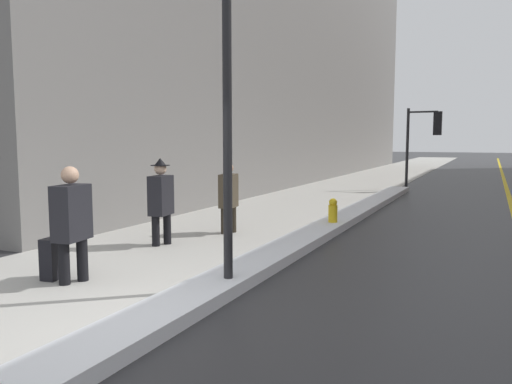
{
  "coord_description": "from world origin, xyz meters",
  "views": [
    {
      "loc": [
        3.38,
        -4.01,
        1.98
      ],
      "look_at": [
        -0.4,
        4.0,
        1.05
      ],
      "focal_mm": 35.0,
      "sensor_mm": 36.0,
      "label": 1
    }
  ],
  "objects_px": {
    "rolling_suitcase": "(54,259)",
    "pedestrian_in_fedora": "(161,198)",
    "lamp_post": "(227,46)",
    "pedestrian_in_glasses": "(72,219)",
    "traffic_light_near": "(427,131)",
    "fire_hydrant": "(333,214)",
    "pedestrian_trailing": "(228,195)"
  },
  "relations": [
    {
      "from": "rolling_suitcase",
      "to": "pedestrian_in_fedora",
      "type": "bearing_deg",
      "value": 170.91
    },
    {
      "from": "lamp_post",
      "to": "pedestrian_in_glasses",
      "type": "distance_m",
      "value": 3.14
    },
    {
      "from": "traffic_light_near",
      "to": "fire_hydrant",
      "type": "distance_m",
      "value": 10.07
    },
    {
      "from": "pedestrian_in_fedora",
      "to": "pedestrian_trailing",
      "type": "distance_m",
      "value": 1.7
    },
    {
      "from": "rolling_suitcase",
      "to": "lamp_post",
      "type": "bearing_deg",
      "value": 95.03
    },
    {
      "from": "pedestrian_trailing",
      "to": "fire_hydrant",
      "type": "relative_size",
      "value": 2.14
    },
    {
      "from": "lamp_post",
      "to": "pedestrian_in_glasses",
      "type": "relative_size",
      "value": 3.28
    },
    {
      "from": "traffic_light_near",
      "to": "fire_hydrant",
      "type": "height_order",
      "value": "traffic_light_near"
    },
    {
      "from": "lamp_post",
      "to": "traffic_light_near",
      "type": "xyz_separation_m",
      "value": [
        0.77,
        14.75,
        -0.86
      ]
    },
    {
      "from": "pedestrian_in_glasses",
      "to": "traffic_light_near",
      "type": "bearing_deg",
      "value": 160.92
    },
    {
      "from": "pedestrian_in_fedora",
      "to": "lamp_post",
      "type": "bearing_deg",
      "value": 43.42
    },
    {
      "from": "lamp_post",
      "to": "pedestrian_trailing",
      "type": "bearing_deg",
      "value": 118.33
    },
    {
      "from": "pedestrian_in_glasses",
      "to": "rolling_suitcase",
      "type": "xyz_separation_m",
      "value": [
        -0.4,
        0.03,
        -0.6
      ]
    },
    {
      "from": "lamp_post",
      "to": "traffic_light_near",
      "type": "height_order",
      "value": "lamp_post"
    },
    {
      "from": "pedestrian_in_glasses",
      "to": "pedestrian_trailing",
      "type": "distance_m",
      "value": 4.17
    },
    {
      "from": "traffic_light_near",
      "to": "pedestrian_in_fedora",
      "type": "xyz_separation_m",
      "value": [
        -3.23,
        -12.82,
        -1.4
      ]
    },
    {
      "from": "pedestrian_in_fedora",
      "to": "fire_hydrant",
      "type": "relative_size",
      "value": 2.35
    },
    {
      "from": "pedestrian_trailing",
      "to": "rolling_suitcase",
      "type": "distance_m",
      "value": 4.21
    },
    {
      "from": "traffic_light_near",
      "to": "pedestrian_in_glasses",
      "type": "height_order",
      "value": "traffic_light_near"
    },
    {
      "from": "lamp_post",
      "to": "pedestrian_in_fedora",
      "type": "distance_m",
      "value": 3.86
    },
    {
      "from": "pedestrian_in_fedora",
      "to": "fire_hydrant",
      "type": "bearing_deg",
      "value": 132.26
    },
    {
      "from": "lamp_post",
      "to": "pedestrian_in_fedora",
      "type": "height_order",
      "value": "lamp_post"
    },
    {
      "from": "traffic_light_near",
      "to": "fire_hydrant",
      "type": "relative_size",
      "value": 4.58
    },
    {
      "from": "pedestrian_in_fedora",
      "to": "pedestrian_trailing",
      "type": "relative_size",
      "value": 1.1
    },
    {
      "from": "pedestrian_trailing",
      "to": "fire_hydrant",
      "type": "height_order",
      "value": "pedestrian_trailing"
    },
    {
      "from": "traffic_light_near",
      "to": "pedestrian_trailing",
      "type": "bearing_deg",
      "value": -101.81
    },
    {
      "from": "pedestrian_in_glasses",
      "to": "pedestrian_in_fedora",
      "type": "xyz_separation_m",
      "value": [
        -0.38,
        2.56,
        -0.0
      ]
    },
    {
      "from": "pedestrian_in_fedora",
      "to": "pedestrian_in_glasses",
      "type": "bearing_deg",
      "value": -0.18
    },
    {
      "from": "traffic_light_near",
      "to": "fire_hydrant",
      "type": "bearing_deg",
      "value": -93.08
    },
    {
      "from": "pedestrian_in_glasses",
      "to": "rolling_suitcase",
      "type": "bearing_deg",
      "value": -102.99
    },
    {
      "from": "pedestrian_trailing",
      "to": "rolling_suitcase",
      "type": "xyz_separation_m",
      "value": [
        -0.58,
        -4.13,
        -0.53
      ]
    },
    {
      "from": "pedestrian_in_glasses",
      "to": "fire_hydrant",
      "type": "distance_m",
      "value": 5.93
    }
  ]
}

